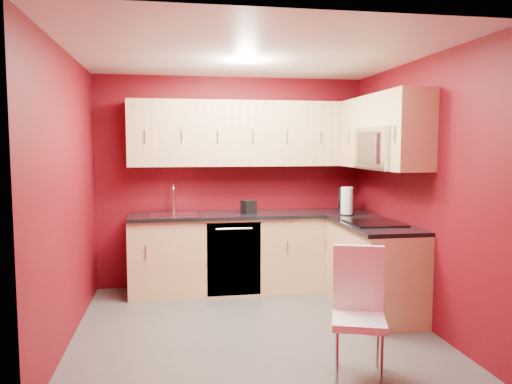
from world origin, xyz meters
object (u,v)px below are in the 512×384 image
object	(u,v)px
sink	(174,211)
napkin_holder	(249,207)
microwave	(387,148)
paper_towel	(347,201)
coffee_maker	(345,200)
dining_chair	(359,314)

from	to	relation	value
sink	napkin_holder	world-z (taller)	sink
microwave	paper_towel	bearing A→B (deg)	104.67
sink	paper_towel	size ratio (longest dim) A/B	1.68
microwave	sink	distance (m)	2.43
sink	coffee_maker	bearing A→B (deg)	-3.09
coffee_maker	napkin_holder	size ratio (longest dim) A/B	1.80
sink	paper_towel	xyz separation A→B (m)	(1.92, -0.35, 0.12)
napkin_holder	dining_chair	xyz separation A→B (m)	(0.46, -2.28, -0.52)
sink	napkin_holder	distance (m)	0.86
microwave	dining_chair	size ratio (longest dim) A/B	0.81
sink	microwave	bearing A→B (deg)	-25.60
sink	coffee_maker	size ratio (longest dim) A/B	1.92
sink	dining_chair	distance (m)	2.71
microwave	coffee_maker	size ratio (longest dim) A/B	2.81
napkin_holder	dining_chair	distance (m)	2.38
microwave	sink	size ratio (longest dim) A/B	1.46
paper_towel	sink	bearing A→B (deg)	169.60
sink	paper_towel	distance (m)	1.96
microwave	sink	world-z (taller)	microwave
microwave	napkin_holder	world-z (taller)	microwave
coffee_maker	paper_towel	xyz separation A→B (m)	(-0.07, -0.25, 0.02)
paper_towel	dining_chair	xyz separation A→B (m)	(-0.61, -1.97, -0.60)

